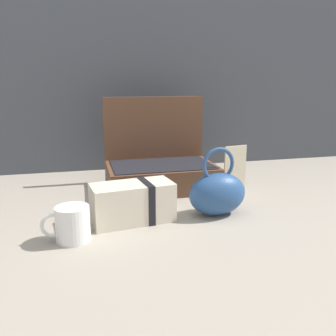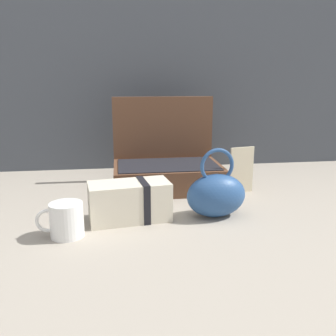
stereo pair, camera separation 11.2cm
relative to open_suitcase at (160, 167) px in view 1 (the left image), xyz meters
name	(u,v)px [view 1 (the left image)]	position (x,y,z in m)	size (l,w,h in m)	color
ground_plane	(158,208)	(-0.06, -0.23, -0.08)	(6.00, 6.00, 0.00)	#9E9384
back_wall	(128,7)	(-0.06, 0.35, 0.62)	(3.20, 0.06, 1.40)	#474C54
open_suitcase	(160,167)	(0.00, 0.00, 0.00)	(0.40, 0.27, 0.34)	brown
teal_pouch_handbag	(217,193)	(0.11, -0.33, -0.01)	(0.19, 0.13, 0.21)	#284C7F
cream_toiletry_bag	(134,202)	(-0.15, -0.32, -0.02)	(0.25, 0.14, 0.12)	beige
coffee_mug	(72,224)	(-0.32, -0.42, -0.03)	(0.12, 0.09, 0.09)	white
info_card_left	(235,168)	(0.26, -0.12, 0.01)	(0.09, 0.01, 0.17)	beige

